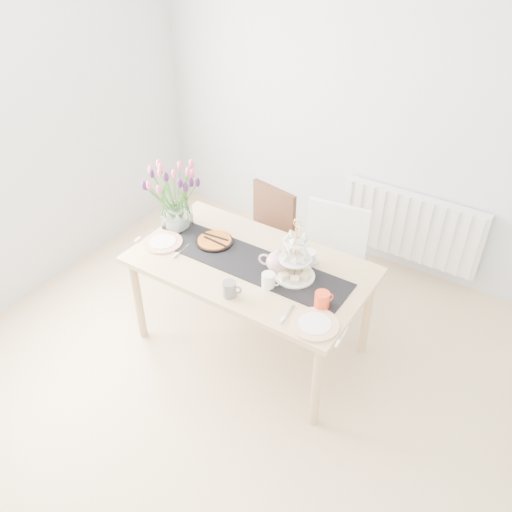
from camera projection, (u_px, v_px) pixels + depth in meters
The scene contains 16 objects.
room_shell at pixel (194, 257), 2.77m from camera, with size 4.50×4.50×4.50m.
radiator at pixel (410, 227), 4.53m from camera, with size 1.20×0.08×0.60m, color white.
dining_table at pixel (250, 272), 3.68m from camera, with size 1.60×0.90×0.75m.
chair_brown at pixel (264, 232), 4.38m from camera, with size 0.50×0.50×0.86m.
chair_white at pixel (330, 258), 4.01m from camera, with size 0.52×0.52×0.95m.
table_runner at pixel (250, 263), 3.63m from camera, with size 1.40×0.35×0.01m, color black.
tulip_vase at pixel (174, 187), 3.79m from camera, with size 0.61×0.61×0.52m.
cake_stand at pixel (295, 263), 3.44m from camera, with size 0.27×0.27×0.39m.
teapot at pixel (278, 262), 3.51m from camera, with size 0.25×0.20×0.16m, color silver, non-canonical shape.
cream_jug at pixel (309, 258), 3.59m from camera, with size 0.10×0.10×0.10m, color silver.
tart_tin at pixel (215, 241), 3.81m from camera, with size 0.26×0.26×0.03m.
mug_grey at pixel (229, 289), 3.33m from camera, with size 0.09×0.09×0.10m, color slate.
mug_white at pixel (268, 280), 3.40m from camera, with size 0.09×0.09×0.10m, color white.
mug_orange at pixel (322, 300), 3.24m from camera, with size 0.09×0.09×0.11m, color #E73F19.
plate_left at pixel (163, 242), 3.81m from camera, with size 0.28×0.28×0.01m, color silver.
plate_right at pixel (315, 324), 3.15m from camera, with size 0.29×0.29×0.01m, color silver.
Camera 1 is at (1.48, -1.69, 2.95)m, focal length 38.00 mm.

